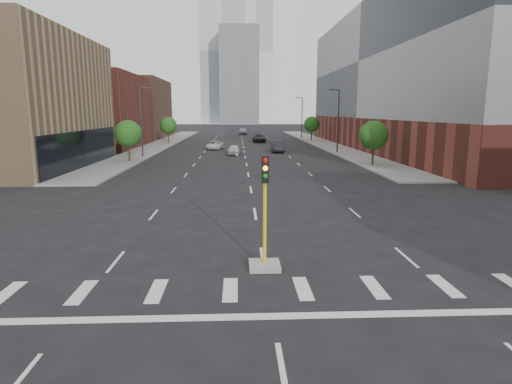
{
  "coord_description": "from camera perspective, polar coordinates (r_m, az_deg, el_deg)",
  "views": [
    {
      "loc": [
        -1.01,
        -6.77,
        6.0
      ],
      "look_at": [
        -0.21,
        11.73,
        2.5
      ],
      "focal_mm": 30.0,
      "sensor_mm": 36.0,
      "label": 1
    }
  ],
  "objects": [
    {
      "name": "sidewalk_left_far",
      "position": [
        82.19,
        -12.34,
        6.33
      ],
      "size": [
        5.0,
        92.0,
        0.15
      ],
      "primitive_type": "cube",
      "color": "gray",
      "rests_on": "ground"
    },
    {
      "name": "sidewalk_right_far",
      "position": [
        82.55,
        8.78,
        6.47
      ],
      "size": [
        5.0,
        92.0,
        0.15
      ],
      "primitive_type": "cube",
      "color": "gray",
      "rests_on": "ground"
    },
    {
      "name": "building_left_far_a",
      "position": [
        77.44,
        -22.83,
        9.89
      ],
      "size": [
        20.0,
        22.0,
        12.0
      ],
      "primitive_type": "cube",
      "color": "brown",
      "rests_on": "ground"
    },
    {
      "name": "building_left_far_b",
      "position": [
        102.26,
        -17.79,
        10.49
      ],
      "size": [
        20.0,
        24.0,
        13.0
      ],
      "primitive_type": "cube",
      "color": "brown",
      "rests_on": "ground"
    },
    {
      "name": "building_right_main",
      "position": [
        73.58,
        22.73,
        13.8
      ],
      "size": [
        24.0,
        70.0,
        22.0
      ],
      "color": "brown",
      "rests_on": "ground"
    },
    {
      "name": "tower_left",
      "position": [
        228.72,
        -4.41,
        17.96
      ],
      "size": [
        22.0,
        22.0,
        70.0
      ],
      "primitive_type": "cube",
      "color": "#B2B7BC",
      "rests_on": "ground"
    },
    {
      "name": "tower_right",
      "position": [
        269.15,
        -0.11,
        17.97
      ],
      "size": [
        20.0,
        20.0,
        80.0
      ],
      "primitive_type": "cube",
      "color": "#B2B7BC",
      "rests_on": "ground"
    },
    {
      "name": "tower_mid",
      "position": [
        207.39,
        -2.26,
        15.12
      ],
      "size": [
        18.0,
        18.0,
        44.0
      ],
      "primitive_type": "cube",
      "color": "slate",
      "rests_on": "ground"
    },
    {
      "name": "median_traffic_signal",
      "position": [
        16.55,
        1.16,
        -6.98
      ],
      "size": [
        1.2,
        1.2,
        4.4
      ],
      "color": "#999993",
      "rests_on": "ground"
    },
    {
      "name": "streetlight_right_a",
      "position": [
        63.44,
        10.83,
        9.63
      ],
      "size": [
        1.6,
        0.22,
        9.07
      ],
      "color": "#2D2D30",
      "rests_on": "ground"
    },
    {
      "name": "streetlight_right_b",
      "position": [
        97.84,
        6.1,
        10.07
      ],
      "size": [
        1.6,
        0.22,
        9.07
      ],
      "color": "#2D2D30",
      "rests_on": "ground"
    },
    {
      "name": "streetlight_left",
      "position": [
        58.12,
        -14.99,
        9.38
      ],
      "size": [
        1.6,
        0.22,
        9.07
      ],
      "color": "#2D2D30",
      "rests_on": "ground"
    },
    {
      "name": "tree_left_near",
      "position": [
        53.44,
        -16.68,
        7.47
      ],
      "size": [
        3.2,
        3.2,
        4.85
      ],
      "color": "#382619",
      "rests_on": "ground"
    },
    {
      "name": "tree_left_far",
      "position": [
        82.84,
        -11.62,
        8.69
      ],
      "size": [
        3.2,
        3.2,
        4.85
      ],
      "color": "#382619",
      "rests_on": "ground"
    },
    {
      "name": "tree_right_near",
      "position": [
        49.19,
        15.43,
        7.29
      ],
      "size": [
        3.2,
        3.2,
        4.85
      ],
      "color": "#382619",
      "rests_on": "ground"
    },
    {
      "name": "tree_right_far",
      "position": [
        88.1,
        7.43,
        8.92
      ],
      "size": [
        3.2,
        3.2,
        4.85
      ],
      "color": "#382619",
      "rests_on": "ground"
    },
    {
      "name": "car_near_left",
      "position": [
        60.22,
        -2.94,
        5.64
      ],
      "size": [
        1.94,
        4.22,
        1.4
      ],
      "primitive_type": "imported",
      "rotation": [
        0.0,
        0.0,
        -0.07
      ],
      "color": "silver",
      "rests_on": "ground"
    },
    {
      "name": "car_mid_right",
      "position": [
        64.32,
        2.9,
        6.11
      ],
      "size": [
        1.98,
        5.26,
        1.72
      ],
      "primitive_type": "imported",
      "rotation": [
        0.0,
        0.0,
        -0.03
      ],
      "color": "#222428",
      "rests_on": "ground"
    },
    {
      "name": "car_far_left",
      "position": [
        69.3,
        -5.49,
        6.25
      ],
      "size": [
        2.84,
        5.06,
        1.33
      ],
      "primitive_type": "imported",
      "rotation": [
        0.0,
        0.0,
        -0.14
      ],
      "color": "silver",
      "rests_on": "ground"
    },
    {
      "name": "car_deep_right",
      "position": [
        84.93,
        0.4,
        7.2
      ],
      "size": [
        2.5,
        5.63,
        1.61
      ],
      "primitive_type": "imported",
      "rotation": [
        0.0,
        0.0,
        0.05
      ],
      "color": "black",
      "rests_on": "ground"
    },
    {
      "name": "car_distant",
      "position": [
        113.41,
        -1.76,
        8.1
      ],
      "size": [
        2.3,
        5.12,
        1.71
      ],
      "primitive_type": "imported",
      "rotation": [
        0.0,
        0.0,
        -0.06
      ],
      "color": "#A8A9AD",
      "rests_on": "ground"
    }
  ]
}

